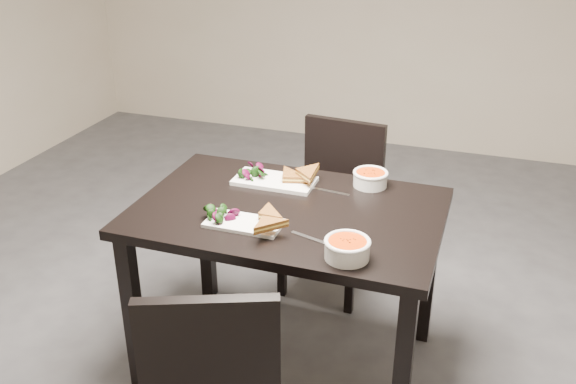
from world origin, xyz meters
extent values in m
plane|color=#47474C|center=(0.00, 0.00, 0.00)|extent=(5.00, 5.00, 0.00)
cube|color=black|center=(0.14, -0.27, 0.73)|extent=(1.20, 0.80, 0.04)
cube|color=black|center=(-0.40, -0.61, 0.35)|extent=(0.06, 0.06, 0.71)
cube|color=black|center=(0.68, -0.61, 0.35)|extent=(0.06, 0.06, 0.71)
cube|color=black|center=(-0.40, 0.07, 0.35)|extent=(0.06, 0.06, 0.71)
cube|color=black|center=(0.68, 0.07, 0.35)|extent=(0.06, 0.06, 0.71)
cube|color=black|center=(0.09, -0.89, 0.43)|extent=(0.55, 0.55, 0.04)
cube|color=black|center=(0.19, -0.65, 0.21)|extent=(0.05, 0.05, 0.41)
cube|color=black|center=(0.16, -1.06, 0.65)|extent=(0.40, 0.19, 0.40)
cube|color=black|center=(0.14, 0.35, 0.43)|extent=(0.46, 0.46, 0.04)
cube|color=black|center=(-0.05, 0.19, 0.21)|extent=(0.04, 0.04, 0.41)
cube|color=black|center=(0.31, 0.16, 0.21)|extent=(0.04, 0.04, 0.41)
cube|color=black|center=(-0.02, 0.55, 0.21)|extent=(0.04, 0.04, 0.41)
cube|color=black|center=(0.34, 0.52, 0.21)|extent=(0.04, 0.04, 0.41)
cube|color=black|center=(0.16, 0.54, 0.65)|extent=(0.42, 0.08, 0.40)
cube|color=white|center=(0.03, -0.46, 0.76)|extent=(0.29, 0.14, 0.01)
cylinder|color=white|center=(0.45, -0.56, 0.78)|extent=(0.15, 0.15, 0.06)
cylinder|color=#D63F09|center=(0.45, -0.56, 0.81)|extent=(0.13, 0.13, 0.02)
torus|color=white|center=(0.45, -0.56, 0.81)|extent=(0.16, 0.16, 0.02)
cube|color=silver|center=(0.30, -0.48, 0.75)|extent=(0.18, 0.07, 0.00)
cube|color=white|center=(0.00, -0.06, 0.76)|extent=(0.34, 0.17, 0.02)
cylinder|color=white|center=(0.40, 0.04, 0.78)|extent=(0.14, 0.14, 0.06)
cylinder|color=#D63F09|center=(0.40, 0.04, 0.80)|extent=(0.12, 0.12, 0.02)
torus|color=white|center=(0.40, 0.04, 0.81)|extent=(0.15, 0.15, 0.01)
cube|color=silver|center=(0.25, -0.08, 0.75)|extent=(0.18, 0.04, 0.00)
camera|label=1|loc=(0.86, -2.38, 1.88)|focal=39.59mm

